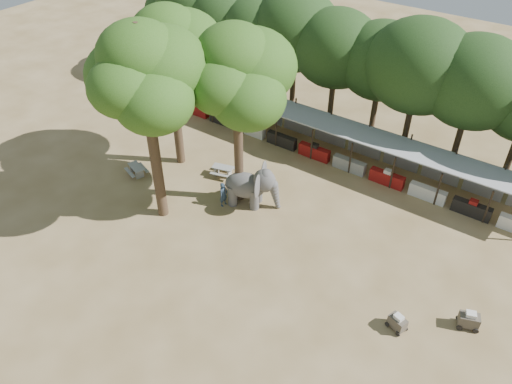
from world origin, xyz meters
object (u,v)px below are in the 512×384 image
Objects in this scene: yard_tree_back at (237,74)px; handler at (223,194)px; elephant at (252,186)px; picnic_table_near at (137,169)px; cart_front at (397,322)px; yard_tree_center at (144,75)px; yard_tree_left at (170,50)px; picnic_table_far at (223,170)px; cart_back at (469,320)px.

yard_tree_back is 6.74× the size of handler.
picnic_table_near is at bearing 173.94° from elephant.
yard_tree_center is at bearing -161.08° from cart_front.
picnic_table_near is at bearing -166.26° from cart_front.
yard_tree_back is at bearing -9.46° from yard_tree_left.
picnic_table_near is at bearing -163.05° from yard_tree_back.
yard_tree_center reaches higher than elephant.
yard_tree_back is at bearing -41.99° from picnic_table_far.
elephant is (1.12, -0.20, -7.13)m from yard_tree_back.
yard_tree_left is 5.92m from yard_tree_center.
picnic_table_far is at bearing 43.05° from handler.
yard_tree_back is (6.00, -1.00, 0.34)m from yard_tree_left.
yard_tree_back reaches higher than picnic_table_near.
yard_tree_left is 20.70m from cart_front.
picnic_table_near is at bearing -110.84° from yard_tree_left.
elephant is 3.79m from picnic_table_far.
handler is at bearing -101.12° from yard_tree_back.
yard_tree_left is at bearing 152.20° from cart_back.
elephant is at bearing -179.54° from cart_front.
cart_front is (11.41, -3.84, -0.95)m from elephant.
yard_tree_center reaches higher than yard_tree_left.
yard_tree_center is (3.00, -5.00, 1.01)m from yard_tree_left.
cart_front is at bearing -0.15° from yard_tree_center.
yard_tree_back is at bearing 36.70° from picnic_table_near.
yard_tree_left is 6.09m from yard_tree_back.
cart_back is at bearing -25.29° from picnic_table_far.
yard_tree_back reaches higher than elephant.
handler reaches higher than picnic_table_near.
yard_tree_center reaches higher than picnic_table_near.
yard_tree_left reaches higher than elephant.
yard_tree_center is 10.96× the size of cart_front.
cart_back is (15.59, -0.60, -0.34)m from handler.
yard_tree_left is at bearing 167.10° from picnic_table_far.
cart_back reaches higher than picnic_table_near.
picnic_table_far is 17.89m from cart_back.
handler is at bearing -159.84° from elephant.
elephant reaches higher than picnic_table_near.
picnic_table_near is at bearing 156.89° from yard_tree_center.
yard_tree_center is 10.17m from picnic_table_far.
yard_tree_center is 17.82m from cart_front.
yard_tree_left is 8.47m from picnic_table_near.
yard_tree_left is at bearing 150.88° from elephant.
cart_back is (21.32, -2.95, -7.70)m from yard_tree_left.
yard_tree_back is 10.34× the size of cart_front.
handler reaches higher than cart_front.
cart_front reaches higher than picnic_table_near.
yard_tree_center is 9.19m from handler.
cart_front is at bearing -97.84° from handler.
yard_tree_center is at bearing 138.14° from handler.
elephant is 2.17× the size of picnic_table_near.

